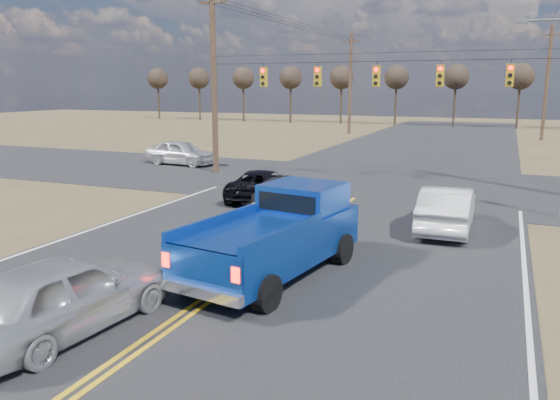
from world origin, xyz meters
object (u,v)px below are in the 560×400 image
at_px(white_car_queue, 447,208).
at_px(dgrey_car_queue, 286,192).
at_px(silver_suv, 65,294).
at_px(cross_car_west, 181,153).
at_px(black_suv, 262,185).
at_px(pickup_truck, 278,235).

height_order(white_car_queue, dgrey_car_queue, white_car_queue).
xyz_separation_m(silver_suv, cross_car_west, (-10.82, 21.10, -0.02)).
xyz_separation_m(dgrey_car_queue, cross_car_west, (-10.59, 8.78, 0.14)).
bearing_deg(black_suv, silver_suv, 89.45).
bearing_deg(cross_car_west, silver_suv, -148.41).
distance_m(pickup_truck, cross_car_west, 21.18).
bearing_deg(white_car_queue, silver_suv, 60.05).
xyz_separation_m(pickup_truck, black_suv, (-4.39, 8.70, -0.43)).
bearing_deg(black_suv, cross_car_west, -48.51).
bearing_deg(white_car_queue, cross_car_west, -31.36).
xyz_separation_m(black_suv, dgrey_car_queue, (1.55, -1.10, -0.01)).
height_order(silver_suv, black_suv, silver_suv).
bearing_deg(pickup_truck, dgrey_car_queue, 119.46).
xyz_separation_m(silver_suv, dgrey_car_queue, (-0.23, 12.31, -0.16)).
height_order(white_car_queue, cross_car_west, cross_car_west).
relative_size(silver_suv, black_suv, 1.00).
bearing_deg(white_car_queue, pickup_truck, 59.94).
xyz_separation_m(pickup_truck, silver_suv, (-2.60, -4.71, -0.28)).
height_order(pickup_truck, silver_suv, pickup_truck).
bearing_deg(cross_car_west, white_car_queue, -116.07).
distance_m(pickup_truck, silver_suv, 5.39).
bearing_deg(white_car_queue, black_suv, -17.16).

